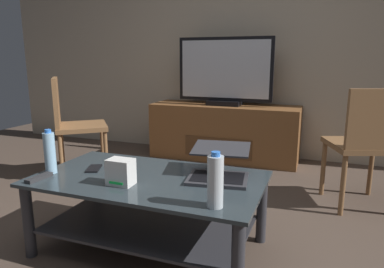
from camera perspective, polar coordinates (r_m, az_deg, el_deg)
ground_plane at (r=2.08m, az=-4.26°, el=-19.16°), size 7.68×7.68×0.00m
back_wall at (r=4.03m, az=10.06°, el=16.59°), size 6.40×0.12×2.80m
coffee_table at (r=2.03m, az=-6.99°, el=-10.57°), size 1.27×0.71×0.44m
media_cabinet at (r=3.84m, az=5.26°, el=0.35°), size 1.58×0.50×0.59m
television at (r=3.74m, az=5.37°, el=9.88°), size 1.01×0.20×0.71m
dining_chair at (r=2.77m, az=26.61°, el=-1.02°), size 0.56×0.56×0.89m
side_chair at (r=3.37m, az=-18.97°, el=2.01°), size 0.62×0.62×0.92m
laptop at (r=1.96m, az=4.44°, el=-5.21°), size 0.38×0.43×0.16m
router_box at (r=1.87m, az=-11.53°, el=-6.08°), size 0.13×0.10×0.14m
water_bottle_near at (r=2.16m, az=-22.15°, el=-2.81°), size 0.06×0.06×0.26m
water_bottle_far at (r=1.56m, az=3.82°, el=-7.68°), size 0.07×0.07×0.26m
cell_phone at (r=2.18m, az=-15.68°, el=-5.43°), size 0.12×0.16×0.01m
tv_remote at (r=2.10m, az=-23.65°, el=-6.52°), size 0.05×0.16×0.02m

